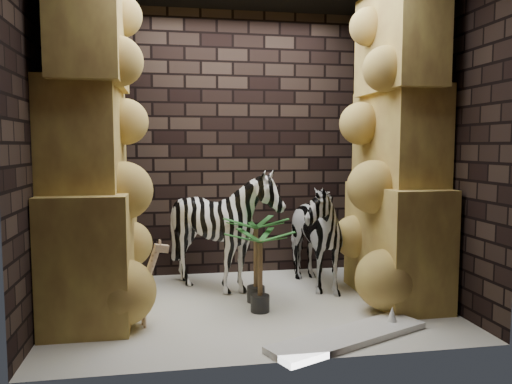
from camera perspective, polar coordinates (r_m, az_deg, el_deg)
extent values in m
plane|color=silver|center=(4.78, -0.55, -12.78)|extent=(3.50, 3.50, 0.00)
plane|color=black|center=(5.78, -2.61, 5.46)|extent=(3.50, 0.00, 3.50)
plane|color=black|center=(3.32, 3.00, 5.60)|extent=(3.50, 0.00, 3.50)
plane|color=black|center=(4.59, -22.74, 5.11)|extent=(0.00, 3.00, 3.00)
plane|color=black|center=(5.13, 19.19, 5.20)|extent=(0.00, 3.00, 3.00)
imported|color=white|center=(5.26, 5.81, -3.82)|extent=(0.75, 1.18, 1.30)
imported|color=white|center=(5.10, -3.72, -5.02)|extent=(1.06, 1.29, 1.14)
cube|color=white|center=(4.05, 10.53, -15.90)|extent=(1.40, 0.87, 0.05)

